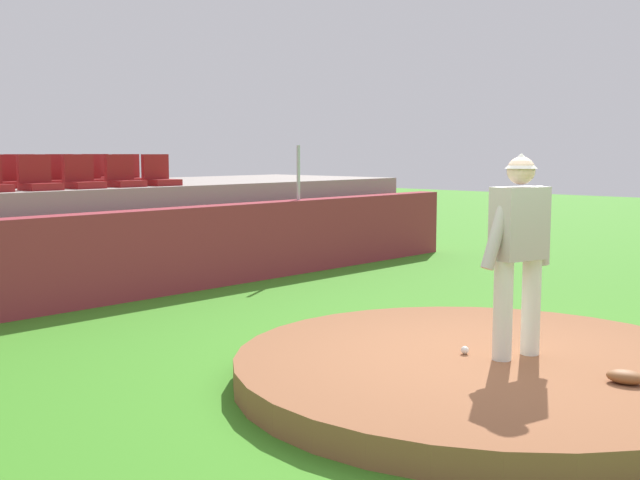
% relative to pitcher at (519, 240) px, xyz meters
% --- Properties ---
extents(ground_plane, '(60.00, 60.00, 0.00)m').
position_rel_pitcher_xyz_m(ground_plane, '(-0.17, 0.21, -1.31)').
color(ground_plane, '#3D8821').
extents(pitchers_mound, '(4.54, 4.54, 0.25)m').
position_rel_pitcher_xyz_m(pitchers_mound, '(-0.17, 0.21, -1.18)').
color(pitchers_mound, brown).
rests_on(pitchers_mound, ground_plane).
extents(pitcher, '(0.82, 0.38, 1.82)m').
position_rel_pitcher_xyz_m(pitcher, '(0.00, 0.00, 0.00)').
color(pitcher, silver).
rests_on(pitcher, pitchers_mound).
extents(baseball, '(0.07, 0.07, 0.07)m').
position_rel_pitcher_xyz_m(baseball, '(-0.23, 0.39, -1.02)').
color(baseball, white).
rests_on(baseball, pitchers_mound).
extents(fielding_glove, '(0.26, 0.33, 0.11)m').
position_rel_pitcher_xyz_m(fielding_glove, '(-0.14, -1.04, -1.00)').
color(fielding_glove, brown).
rests_on(fielding_glove, pitchers_mound).
extents(brick_barrier, '(14.87, 0.40, 1.26)m').
position_rel_pitcher_xyz_m(brick_barrier, '(-0.17, 6.03, -0.68)').
color(brick_barrier, maroon).
rests_on(brick_barrier, ground_plane).
extents(fence_post_right, '(0.06, 0.06, 0.94)m').
position_rel_pitcher_xyz_m(fence_post_right, '(3.36, 6.03, 0.42)').
color(fence_post_right, silver).
rests_on(fence_post_right, brick_barrier).
extents(bleacher_platform, '(13.94, 3.62, 1.55)m').
position_rel_pitcher_xyz_m(bleacher_platform, '(-0.17, 8.35, -0.53)').
color(bleacher_platform, gray).
rests_on(bleacher_platform, ground_plane).
extents(stadium_chair_1, '(0.48, 0.44, 0.50)m').
position_rel_pitcher_xyz_m(stadium_chair_1, '(-0.87, 7.04, 0.40)').
color(stadium_chair_1, maroon).
rests_on(stadium_chair_1, bleacher_platform).
extents(stadium_chair_2, '(0.48, 0.44, 0.50)m').
position_rel_pitcher_xyz_m(stadium_chair_2, '(-0.16, 7.08, 0.40)').
color(stadium_chair_2, maroon).
rests_on(stadium_chair_2, bleacher_platform).
extents(stadium_chair_3, '(0.48, 0.44, 0.50)m').
position_rel_pitcher_xyz_m(stadium_chair_3, '(0.55, 7.07, 0.40)').
color(stadium_chair_3, maroon).
rests_on(stadium_chair_3, bleacher_platform).
extents(stadium_chair_4, '(0.48, 0.44, 0.50)m').
position_rel_pitcher_xyz_m(stadium_chair_4, '(1.20, 7.05, 0.40)').
color(stadium_chair_4, maroon).
rests_on(stadium_chair_4, bleacher_platform).
extents(stadium_chair_6, '(0.48, 0.44, 0.50)m').
position_rel_pitcher_xyz_m(stadium_chair_6, '(-0.87, 7.98, 0.40)').
color(stadium_chair_6, maroon).
rests_on(stadium_chair_6, bleacher_platform).
extents(stadium_chair_7, '(0.48, 0.44, 0.50)m').
position_rel_pitcher_xyz_m(stadium_chair_7, '(-0.16, 7.98, 0.40)').
color(stadium_chair_7, maroon).
rests_on(stadium_chair_7, bleacher_platform).
extents(stadium_chair_8, '(0.48, 0.44, 0.50)m').
position_rel_pitcher_xyz_m(stadium_chair_8, '(0.51, 7.98, 0.40)').
color(stadium_chair_8, maroon).
rests_on(stadium_chair_8, bleacher_platform).
extents(stadium_chair_9, '(0.48, 0.44, 0.50)m').
position_rel_pitcher_xyz_m(stadium_chair_9, '(1.25, 7.96, 0.40)').
color(stadium_chair_9, maroon).
rests_on(stadium_chair_9, bleacher_platform).
extents(stadium_chair_12, '(0.48, 0.44, 0.50)m').
position_rel_pitcher_xyz_m(stadium_chair_12, '(-0.19, 8.85, 0.40)').
color(stadium_chair_12, maroon).
rests_on(stadium_chair_12, bleacher_platform).
extents(stadium_chair_13, '(0.48, 0.44, 0.50)m').
position_rel_pitcher_xyz_m(stadium_chair_13, '(0.52, 8.84, 0.40)').
color(stadium_chair_13, maroon).
rests_on(stadium_chair_13, bleacher_platform).
extents(stadium_chair_14, '(0.48, 0.44, 0.50)m').
position_rel_pitcher_xyz_m(stadium_chair_14, '(1.22, 8.88, 0.40)').
color(stadium_chair_14, maroon).
rests_on(stadium_chair_14, bleacher_platform).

